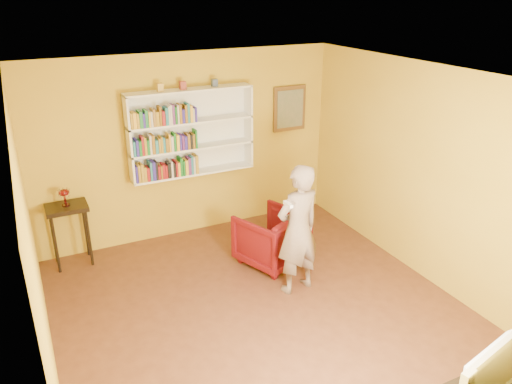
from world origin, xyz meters
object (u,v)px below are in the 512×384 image
bookshelf (190,132)px  television (482,367)px  console_table (68,216)px  person (298,230)px  armchair (271,238)px  ruby_lustre (64,194)px

bookshelf → television: 4.77m
console_table → person: person is taller
bookshelf → armchair: bearing=-64.3°
bookshelf → television: size_ratio=1.72×
armchair → television: (0.05, -3.35, 0.47)m
console_table → ruby_lustre: ruby_lustre is taller
console_table → armchair: console_table is taller
person → ruby_lustre: bearing=-46.2°
ruby_lustre → armchair: size_ratio=0.28×
armchair → person: 0.85m
bookshelf → armchair: size_ratio=2.24×
bookshelf → console_table: 2.01m
ruby_lustre → television: 5.14m
person → television: person is taller
ruby_lustre → armchair: (2.43, -1.15, -0.66)m
console_table → television: size_ratio=0.82×
armchair → person: (-0.02, -0.72, 0.46)m
person → television: (0.07, -2.63, 0.01)m
ruby_lustre → armchair: ruby_lustre is taller
ruby_lustre → person: size_ratio=0.14×
ruby_lustre → person: (2.41, -1.87, -0.20)m
bookshelf → console_table: size_ratio=2.09×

